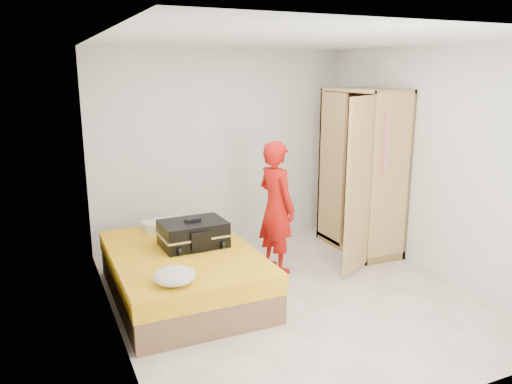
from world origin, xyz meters
name	(u,v)px	position (x,y,z in m)	size (l,w,h in m)	color
room	(293,175)	(0.00, 0.00, 1.30)	(4.00, 4.02, 2.60)	beige
bed	(183,273)	(-1.05, 0.44, 0.25)	(1.42, 2.02, 0.50)	brown
wardrobe	(361,176)	(1.45, 0.84, 1.00)	(1.10, 1.47, 2.10)	tan
person	(276,207)	(0.15, 0.67, 0.78)	(0.57, 0.37, 1.55)	red
suitcase	(193,234)	(-0.90, 0.55, 0.63)	(0.70, 0.54, 0.30)	black
round_cushion	(175,276)	(-1.34, -0.33, 0.57)	(0.37, 0.37, 0.14)	beige
pillow	(164,224)	(-1.03, 1.29, 0.55)	(0.52, 0.27, 0.09)	beige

